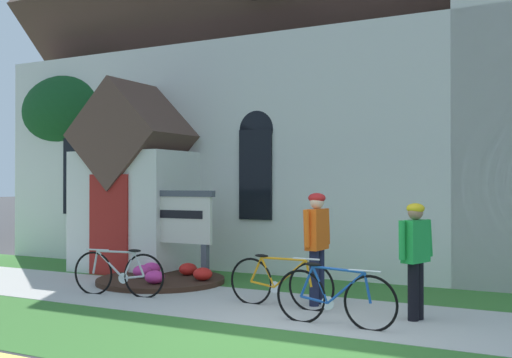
{
  "coord_description": "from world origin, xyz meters",
  "views": [
    {
      "loc": [
        3.11,
        -6.91,
        1.91
      ],
      "look_at": [
        -2.08,
        3.06,
        1.99
      ],
      "focal_mm": 42.9,
      "sensor_mm": 36.0,
      "label": 1
    }
  ],
  "objects_px": {
    "cyclist_in_red_jersey": "(317,239)",
    "cyclist_in_yellow_jersey": "(416,252)",
    "bicycle_silver": "(280,282)",
    "yard_deciduous_tree": "(102,116)",
    "church_sign": "(175,221)",
    "bicycle_blue": "(334,297)",
    "bicycle_orange": "(119,273)"
  },
  "relations": [
    {
      "from": "bicycle_orange",
      "to": "cyclist_in_red_jersey",
      "type": "relative_size",
      "value": 0.98
    },
    {
      "from": "cyclist_in_red_jersey",
      "to": "yard_deciduous_tree",
      "type": "bearing_deg",
      "value": 152.8
    },
    {
      "from": "bicycle_orange",
      "to": "yard_deciduous_tree",
      "type": "xyz_separation_m",
      "value": [
        -4.78,
        4.96,
        3.41
      ]
    },
    {
      "from": "bicycle_silver",
      "to": "cyclist_in_yellow_jersey",
      "type": "xyz_separation_m",
      "value": [
        2.06,
        0.05,
        0.57
      ]
    },
    {
      "from": "bicycle_blue",
      "to": "cyclist_in_red_jersey",
      "type": "bearing_deg",
      "value": 121.21
    },
    {
      "from": "cyclist_in_red_jersey",
      "to": "cyclist_in_yellow_jersey",
      "type": "distance_m",
      "value": 1.66
    },
    {
      "from": "bicycle_silver",
      "to": "church_sign",
      "type": "bearing_deg",
      "value": 153.61
    },
    {
      "from": "bicycle_blue",
      "to": "bicycle_orange",
      "type": "bearing_deg",
      "value": 174.48
    },
    {
      "from": "church_sign",
      "to": "bicycle_orange",
      "type": "bearing_deg",
      "value": -85.0
    },
    {
      "from": "bicycle_orange",
      "to": "yard_deciduous_tree",
      "type": "distance_m",
      "value": 7.69
    },
    {
      "from": "bicycle_orange",
      "to": "bicycle_blue",
      "type": "height_order",
      "value": "bicycle_blue"
    },
    {
      "from": "church_sign",
      "to": "bicycle_silver",
      "type": "relative_size",
      "value": 1.0
    },
    {
      "from": "church_sign",
      "to": "yard_deciduous_tree",
      "type": "relative_size",
      "value": 0.35
    },
    {
      "from": "church_sign",
      "to": "cyclist_in_red_jersey",
      "type": "height_order",
      "value": "church_sign"
    },
    {
      "from": "cyclist_in_red_jersey",
      "to": "yard_deciduous_tree",
      "type": "distance_m",
      "value": 9.48
    },
    {
      "from": "church_sign",
      "to": "yard_deciduous_tree",
      "type": "bearing_deg",
      "value": 146.41
    },
    {
      "from": "cyclist_in_red_jersey",
      "to": "church_sign",
      "type": "bearing_deg",
      "value": 162.63
    },
    {
      "from": "bicycle_silver",
      "to": "yard_deciduous_tree",
      "type": "height_order",
      "value": "yard_deciduous_tree"
    },
    {
      "from": "bicycle_silver",
      "to": "cyclist_in_yellow_jersey",
      "type": "distance_m",
      "value": 2.14
    },
    {
      "from": "bicycle_blue",
      "to": "yard_deciduous_tree",
      "type": "height_order",
      "value": "yard_deciduous_tree"
    },
    {
      "from": "bicycle_blue",
      "to": "yard_deciduous_tree",
      "type": "relative_size",
      "value": 0.34
    },
    {
      "from": "cyclist_in_yellow_jersey",
      "to": "bicycle_blue",
      "type": "bearing_deg",
      "value": -136.66
    },
    {
      "from": "bicycle_orange",
      "to": "bicycle_blue",
      "type": "bearing_deg",
      "value": -5.52
    },
    {
      "from": "yard_deciduous_tree",
      "to": "bicycle_blue",
      "type": "bearing_deg",
      "value": -31.3
    },
    {
      "from": "bicycle_blue",
      "to": "cyclist_in_red_jersey",
      "type": "height_order",
      "value": "cyclist_in_red_jersey"
    },
    {
      "from": "bicycle_silver",
      "to": "cyclist_in_red_jersey",
      "type": "bearing_deg",
      "value": 42.62
    },
    {
      "from": "church_sign",
      "to": "yard_deciduous_tree",
      "type": "height_order",
      "value": "yard_deciduous_tree"
    },
    {
      "from": "cyclist_in_red_jersey",
      "to": "cyclist_in_yellow_jersey",
      "type": "bearing_deg",
      "value": -12.56
    },
    {
      "from": "bicycle_silver",
      "to": "yard_deciduous_tree",
      "type": "distance_m",
      "value": 9.51
    },
    {
      "from": "church_sign",
      "to": "cyclist_in_yellow_jersey",
      "type": "bearing_deg",
      "value": -15.86
    },
    {
      "from": "bicycle_silver",
      "to": "cyclist_in_yellow_jersey",
      "type": "bearing_deg",
      "value": 1.4
    },
    {
      "from": "cyclist_in_yellow_jersey",
      "to": "bicycle_orange",
      "type": "bearing_deg",
      "value": -174.73
    }
  ]
}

